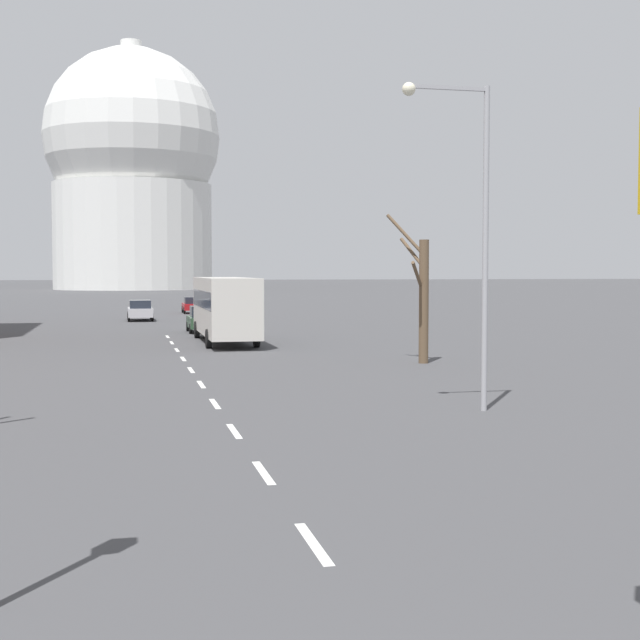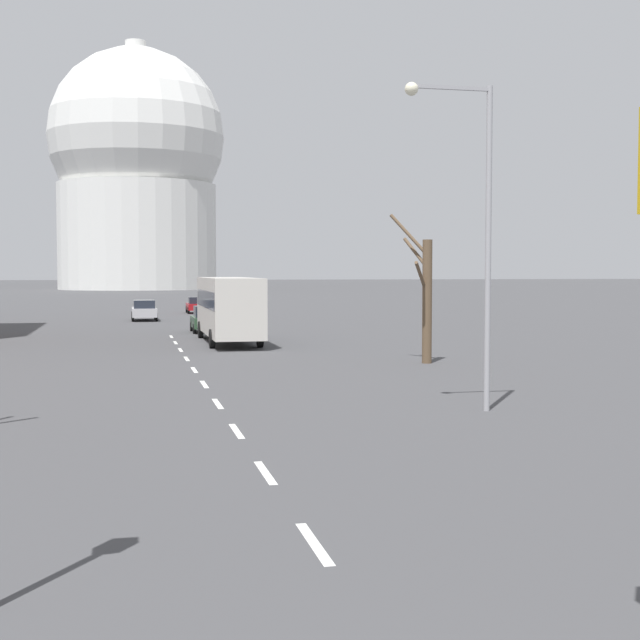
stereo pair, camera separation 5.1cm
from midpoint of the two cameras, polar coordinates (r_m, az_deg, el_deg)
name	(u,v)px [view 2 (the right image)]	position (r m, az deg, el deg)	size (l,w,h in m)	color
lane_stripe_1	(314,543)	(12.88, -0.26, -14.09)	(0.16, 2.00, 0.01)	silver
lane_stripe_2	(265,472)	(17.16, -3.44, -9.72)	(0.16, 2.00, 0.01)	silver
lane_stripe_3	(237,431)	(21.53, -5.30, -7.09)	(0.16, 2.00, 0.01)	silver
lane_stripe_4	(218,404)	(25.95, -6.51, -5.34)	(0.16, 2.00, 0.01)	silver
lane_stripe_5	(204,384)	(30.38, -7.37, -4.11)	(0.16, 2.00, 0.01)	silver
lane_stripe_6	(194,370)	(34.84, -8.01, -3.18)	(0.16, 2.00, 0.01)	silver
lane_stripe_7	(187,359)	(39.30, -8.50, -2.47)	(0.16, 2.00, 0.01)	silver
lane_stripe_8	(180,350)	(43.78, -8.89, -1.90)	(0.16, 2.00, 0.01)	silver
lane_stripe_9	(175,343)	(48.25, -9.21, -1.44)	(0.16, 2.00, 0.01)	silver
lane_stripe_10	(171,337)	(52.74, -9.47, -1.06)	(0.16, 2.00, 0.01)	silver
street_lamp_right	(474,213)	(24.52, 9.86, 6.77)	(2.46, 0.36, 8.80)	#9E9EA3
sedan_near_left	(197,305)	(81.89, -7.87, 0.96)	(1.86, 3.85, 1.48)	maroon
sedan_near_right	(207,319)	(56.15, -7.22, 0.05)	(1.92, 3.87, 1.65)	#2D4C33
sedan_mid_centre	(144,310)	(70.38, -11.17, 0.63)	(1.94, 4.60, 1.59)	#B7B7BC
city_bus	(229,305)	(47.71, -5.84, 0.99)	(2.66, 10.80, 3.48)	beige
bare_tree_right_near	(425,295)	(37.15, 6.81, 1.57)	(1.52, 2.63, 6.26)	brown
capitol_dome	(137,169)	(197.00, -11.62, 9.44)	(37.29, 37.29, 52.67)	silver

